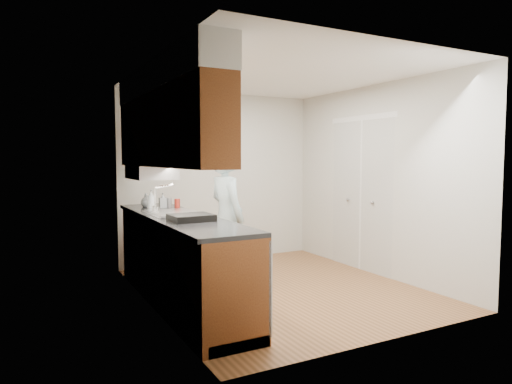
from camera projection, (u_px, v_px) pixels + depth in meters
floor at (279, 289)px, 5.38m from camera, size 3.50×3.50×0.00m
ceiling at (279, 74)px, 5.20m from camera, size 3.50×3.50×0.00m
wall_left at (151, 187)px, 4.59m from camera, size 0.02×3.50×2.50m
wall_right at (377, 180)px, 5.99m from camera, size 0.02×3.50×2.50m
wall_back at (219, 177)px, 6.83m from camera, size 3.00×0.02×2.50m
counter at (181, 258)px, 4.79m from camera, size 0.64×2.80×1.30m
upper_cabinets at (165, 118)px, 4.66m from camera, size 0.47×2.80×1.21m
closet_door at (361, 196)px, 6.27m from camera, size 0.02×1.22×2.05m
floor_mat at (227, 287)px, 5.43m from camera, size 0.62×0.88×0.02m
person at (227, 209)px, 5.36m from camera, size 0.49×0.69×1.86m
soap_bottle_a at (151, 200)px, 5.18m from camera, size 0.11×0.11×0.24m
soap_bottle_b at (163, 200)px, 5.49m from camera, size 0.09×0.09×0.18m
soap_bottle_c at (146, 200)px, 5.59m from camera, size 0.18×0.18×0.17m
soda_can at (177, 204)px, 5.36m from camera, size 0.07×0.07×0.12m
steel_can at (169, 203)px, 5.51m from camera, size 0.07×0.07×0.12m
dish_rack at (191, 217)px, 4.36m from camera, size 0.40×0.34×0.06m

